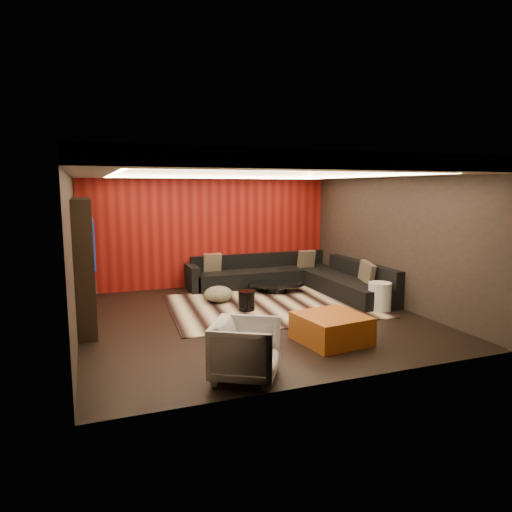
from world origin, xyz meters
name	(u,v)px	position (x,y,z in m)	size (l,w,h in m)	color
floor	(252,318)	(0.00, 0.00, -0.01)	(6.00, 6.00, 0.02)	black
ceiling	(252,163)	(0.00, 0.00, 2.81)	(6.00, 6.00, 0.02)	silver
wall_back	(209,228)	(0.00, 3.01, 1.40)	(6.00, 0.02, 2.80)	black
wall_left	(72,250)	(-3.01, 0.00, 1.40)	(0.02, 6.00, 2.80)	black
wall_right	(391,236)	(3.01, 0.00, 1.40)	(0.02, 6.00, 2.80)	black
red_feature_wall	(210,229)	(0.00, 2.97, 1.40)	(5.98, 0.05, 2.78)	#6B0C0A
soffit_back	(212,174)	(0.00, 2.70, 2.69)	(6.00, 0.60, 0.22)	silver
soffit_front	(329,161)	(0.00, -2.70, 2.69)	(6.00, 0.60, 0.22)	silver
soffit_left	(89,167)	(-2.70, 0.00, 2.69)	(0.60, 4.80, 0.22)	silver
soffit_right	(381,171)	(2.70, 0.00, 2.69)	(0.60, 4.80, 0.22)	silver
cove_back	(216,177)	(0.00, 2.36, 2.60)	(4.80, 0.08, 0.04)	#FFD899
cove_front	(315,170)	(0.00, -2.36, 2.60)	(4.80, 0.08, 0.04)	#FFD899
cove_left	(112,173)	(-2.36, 0.00, 2.60)	(0.08, 4.80, 0.04)	#FFD899
cove_right	(366,176)	(2.36, 0.00, 2.60)	(0.08, 4.80, 0.04)	#FFD899
tv_surround	(84,263)	(-2.85, 0.60, 1.10)	(0.30, 2.00, 2.20)	black
tv_screen	(93,242)	(-2.69, 0.60, 1.45)	(0.04, 1.30, 0.80)	black
tv_shelf	(95,285)	(-2.69, 0.60, 0.70)	(0.04, 1.60, 0.04)	black
rug	(271,306)	(0.63, 0.63, 0.01)	(4.00, 3.00, 0.02)	beige
coffee_table	(276,287)	(1.19, 1.68, 0.13)	(1.27, 1.27, 0.21)	black
drum_stool	(247,301)	(0.05, 0.46, 0.21)	(0.32, 0.32, 0.38)	black
striped_pouf	(218,294)	(-0.28, 1.28, 0.18)	(0.60, 0.60, 0.33)	beige
white_side_table	(380,296)	(2.50, -0.40, 0.28)	(0.44, 0.44, 0.55)	silver
orange_ottoman	(331,328)	(0.70, -1.67, 0.21)	(0.97, 0.97, 0.43)	#994313
armchair	(246,350)	(-1.00, -2.50, 0.37)	(0.79, 0.81, 0.74)	silver
sectional_sofa	(294,278)	(1.73, 1.86, 0.26)	(3.65, 3.50, 0.75)	black
throw_pillows	(293,264)	(1.66, 1.81, 0.62)	(2.98, 2.72, 0.50)	tan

